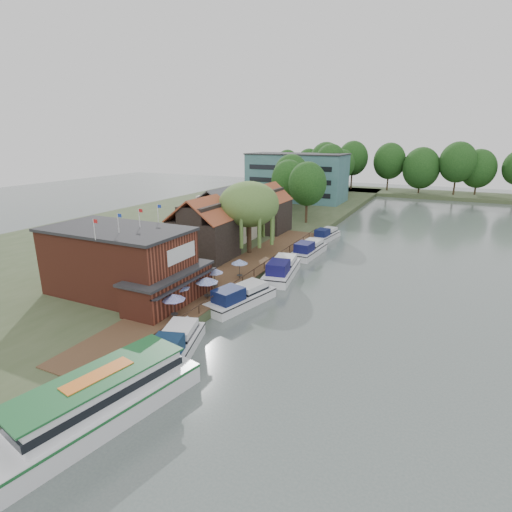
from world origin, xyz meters
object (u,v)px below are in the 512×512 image
at_px(pub, 133,263).
at_px(willow, 249,218).
at_px(cottage_c, 267,208).
at_px(tour_boat, 90,403).
at_px(cruiser_2, 282,267).
at_px(cruiser_3, 309,248).
at_px(cottage_b, 222,215).
at_px(swan, 131,392).
at_px(umbrella_2, 207,288).
at_px(cruiser_4, 326,233).
at_px(cruiser_0, 174,343).
at_px(cottage_a, 203,228).
at_px(umbrella_4, 240,269).
at_px(umbrella_1, 179,294).
at_px(hotel_block, 297,177).
at_px(umbrella_0, 174,306).
at_px(cruiser_1, 241,295).
at_px(umbrella_3, 215,278).

height_order(pub, willow, willow).
distance_m(cottage_c, tour_boat, 51.03).
distance_m(willow, cruiser_2, 9.99).
xyz_separation_m(pub, cruiser_3, (10.70, 25.90, -3.44)).
relative_size(cottage_b, swan, 21.82).
bearing_deg(umbrella_2, cruiser_4, 85.30).
height_order(pub, cruiser_0, pub).
height_order(cottage_a, umbrella_4, cottage_a).
height_order(pub, cruiser_4, pub).
bearing_deg(umbrella_1, hotel_block, 101.02).
xyz_separation_m(cottage_c, umbrella_2, (7.42, -31.53, -2.96)).
distance_m(willow, cruiser_3, 10.57).
height_order(cottage_a, cottage_b, same).
bearing_deg(cottage_b, umbrella_0, -68.16).
bearing_deg(cruiser_4, tour_boat, -82.82).
bearing_deg(pub, tour_boat, -56.28).
distance_m(cruiser_1, cruiser_4, 31.97).
height_order(umbrella_1, cruiser_2, umbrella_1).
height_order(willow, umbrella_0, willow).
bearing_deg(cottage_c, hotel_block, 102.20).
bearing_deg(umbrella_0, pub, 158.84).
relative_size(cottage_a, umbrella_4, 3.62).
relative_size(willow, umbrella_2, 4.30).
bearing_deg(pub, cottage_a, 93.81).
bearing_deg(tour_boat, cruiser_4, 101.97).
height_order(cruiser_3, swan, cruiser_3).
xyz_separation_m(umbrella_1, tour_boat, (4.67, -15.57, -0.64)).
distance_m(cottage_a, willow, 6.80).
bearing_deg(cruiser_0, cruiser_3, 71.72).
xyz_separation_m(willow, umbrella_4, (4.00, -10.46, -3.93)).
distance_m(hotel_block, cottage_b, 46.21).
bearing_deg(swan, cruiser_2, 89.60).
bearing_deg(cottage_a, swan, -67.18).
relative_size(cottage_a, cruiser_3, 0.86).
height_order(cottage_a, swan, cottage_a).
bearing_deg(swan, umbrella_0, 109.43).
distance_m(hotel_block, willow, 52.29).
bearing_deg(cruiser_2, cottage_c, 110.26).
height_order(umbrella_2, cruiser_1, umbrella_2).
bearing_deg(tour_boat, umbrella_0, 116.33).
xyz_separation_m(cottage_a, cruiser_2, (11.69, 0.08, -3.93)).
bearing_deg(cruiser_1, umbrella_3, -175.79).
xyz_separation_m(cottage_b, umbrella_4, (11.50, -15.46, -2.96)).
bearing_deg(cruiser_4, hotel_block, 124.84).
bearing_deg(hotel_block, cottage_a, -82.87).
relative_size(umbrella_3, cruiser_4, 0.27).
height_order(umbrella_1, umbrella_2, same).
distance_m(willow, swan, 33.62).
relative_size(umbrella_3, tour_boat, 0.16).
height_order(cottage_a, cruiser_4, cottage_a).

